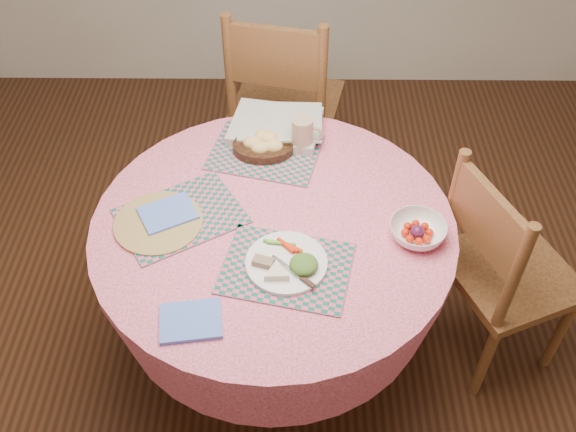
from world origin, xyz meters
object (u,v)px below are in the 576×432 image
Objects in this scene: chair_back at (283,104)px; bread_bowl at (263,144)px; wicker_trivet at (159,223)px; dinner_plate at (289,262)px; chair_right at (500,269)px; latte_mug at (303,134)px; fruit_bowl at (418,231)px; dining_table at (274,260)px.

chair_back reaches higher than bread_bowl.
wicker_trivet is 0.48m from dinner_plate.
dinner_plate is at bearing 82.30° from chair_right.
latte_mug reaches higher than fruit_bowl.
fruit_bowl is at bearing 79.43° from chair_right.
chair_right is at bearing -22.41° from bread_bowl.
dinner_plate is 0.44m from fruit_bowl.
chair_back reaches higher than dining_table.
wicker_trivet reaches higher than dining_table.
bread_bowl reaches higher than dinner_plate.
chair_back is at bearing 17.77° from chair_right.
chair_back is (-0.81, 0.95, 0.05)m from chair_right.
latte_mug reaches higher than bread_bowl.
bread_bowl is (-0.07, -0.59, 0.24)m from chair_back.
chair_right is 4.28× the size of fruit_bowl.
bread_bowl is at bearing 97.09° from dining_table.
chair_back is 1.15m from fruit_bowl.
dining_table is at bearing 101.14° from chair_back.
wicker_trivet is at bearing -178.16° from dining_table.
chair_back is 1.08m from wicker_trivet.
wicker_trivet is at bearing -140.96° from latte_mug.
chair_right is 1.25m from chair_back.
dining_table is 0.44m from bread_bowl.
bread_bowl reaches higher than dining_table.
chair_back is at bearing 67.38° from wicker_trivet.
wicker_trivet is at bearing 79.68° from chair_back.
dining_table is at bearing 105.47° from dinner_plate.
chair_right reaches higher than bread_bowl.
dinner_plate is at bearing -74.53° from dining_table.
chair_back reaches higher than fruit_bowl.
latte_mug reaches higher than wicker_trivet.
wicker_trivet is 0.86m from fruit_bowl.
dining_table is 1.18× the size of chair_back.
dinner_plate is (0.03, -1.16, 0.22)m from chair_back.
bread_bowl is (-0.87, 0.36, 0.29)m from chair_right.
dinner_plate reaches higher than dining_table.
fruit_bowl is (0.37, -0.45, -0.05)m from latte_mug.
wicker_trivet is at bearing 68.47° from chair_right.
dinner_plate is at bearing -162.82° from fruit_bowl.
chair_right reaches higher than fruit_bowl.
dining_table is 4.13× the size of wicker_trivet.
latte_mug is at bearing 129.77° from fruit_bowl.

